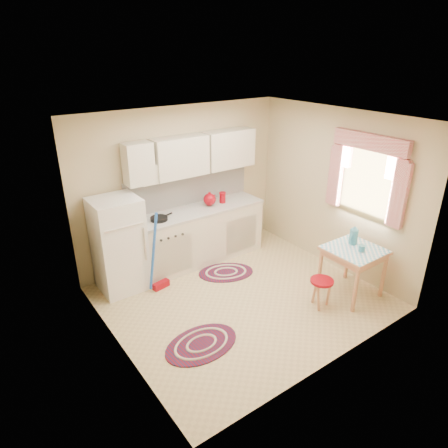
{
  "coord_description": "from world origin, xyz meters",
  "views": [
    {
      "loc": [
        -3.0,
        -3.74,
        3.28
      ],
      "look_at": [
        -0.13,
        0.25,
        1.1
      ],
      "focal_mm": 32.0,
      "sensor_mm": 36.0,
      "label": 1
    }
  ],
  "objects_px": {
    "stool": "(321,293)",
    "fridge": "(119,245)",
    "table": "(351,272)",
    "base_cabinets": "(198,236)"
  },
  "relations": [
    {
      "from": "fridge",
      "to": "base_cabinets",
      "type": "relative_size",
      "value": 0.62
    },
    {
      "from": "table",
      "to": "stool",
      "type": "distance_m",
      "value": 0.61
    },
    {
      "from": "table",
      "to": "fridge",
      "type": "bearing_deg",
      "value": 141.45
    },
    {
      "from": "table",
      "to": "stool",
      "type": "relative_size",
      "value": 1.71
    },
    {
      "from": "fridge",
      "to": "stool",
      "type": "height_order",
      "value": "fridge"
    },
    {
      "from": "base_cabinets",
      "to": "stool",
      "type": "relative_size",
      "value": 5.36
    },
    {
      "from": "fridge",
      "to": "base_cabinets",
      "type": "distance_m",
      "value": 1.38
    },
    {
      "from": "base_cabinets",
      "to": "table",
      "type": "xyz_separation_m",
      "value": [
        1.25,
        -2.12,
        -0.08
      ]
    },
    {
      "from": "stool",
      "to": "fridge",
      "type": "bearing_deg",
      "value": 134.61
    },
    {
      "from": "fridge",
      "to": "stool",
      "type": "distance_m",
      "value": 2.9
    }
  ]
}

